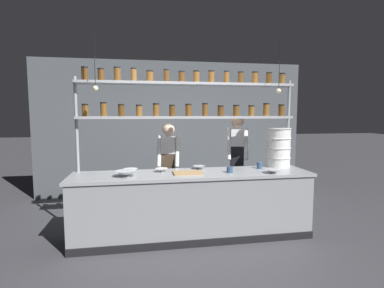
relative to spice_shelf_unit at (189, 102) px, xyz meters
name	(u,v)px	position (x,y,z in m)	size (l,w,h in m)	color
ground_plane	(193,236)	(0.00, -0.33, -1.91)	(40.00, 40.00, 0.00)	#3D3D42
back_wall	(173,128)	(0.00, 2.09, -0.48)	(5.74, 0.12, 2.86)	#4C5156
prep_counter	(193,205)	(0.00, -0.33, -1.45)	(3.34, 0.76, 0.92)	gray
spice_shelf_unit	(189,102)	(0.00, 0.00, 0.00)	(3.23, 0.28, 2.40)	#999BA0
chef_left	(169,165)	(-0.27, 0.43, -1.00)	(0.40, 0.32, 1.59)	black
chef_center	(237,157)	(0.92, 0.50, -0.91)	(0.41, 0.34, 1.72)	black
container_stack	(279,147)	(1.41, -0.07, -0.69)	(0.37, 0.37, 0.60)	white
cutting_board	(188,173)	(-0.08, -0.38, -0.98)	(0.40, 0.26, 0.02)	#A88456
prep_bowl_near_left	(131,171)	(-0.86, -0.16, -0.97)	(0.20, 0.20, 0.05)	white
prep_bowl_center_front	(199,167)	(0.14, -0.07, -0.97)	(0.18, 0.18, 0.05)	#B2B7BC
prep_bowl_center_back	(126,174)	(-0.92, -0.43, -0.95)	(0.28, 0.28, 0.08)	silver
prep_bowl_near_right	(162,170)	(-0.43, -0.18, -0.97)	(0.18, 0.18, 0.05)	white
prep_bowl_far_left	(273,171)	(1.08, -0.56, -0.96)	(0.21, 0.21, 0.06)	#B2B7BC
serving_cup_front	(230,170)	(0.51, -0.41, -0.95)	(0.09, 0.09, 0.08)	#334C70
serving_cup_by_board	(259,165)	(1.04, -0.19, -0.94)	(0.08, 0.08, 0.10)	#334C70
pendant_light_row	(192,86)	(-0.01, -0.33, 0.20)	(2.60, 0.07, 0.77)	black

